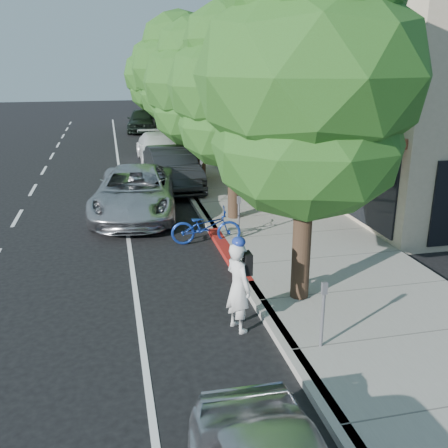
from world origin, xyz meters
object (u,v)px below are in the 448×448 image
object	(u,v)px
cyclist	(238,287)
street_tree_5	(158,76)
bicycle	(206,226)
silver_suv	(136,192)
street_tree_0	(310,81)
street_tree_4	(167,66)
street_tree_1	(235,88)
white_pickup	(158,148)
dark_suv_far	(142,120)
dark_sedan	(172,168)
pedestrian	(246,152)
street_tree_3	(180,70)
street_tree_2	(200,84)

from	to	relation	value
cyclist	street_tree_5	bearing A→B (deg)	-23.08
bicycle	silver_suv	distance (m)	3.85
street_tree_0	street_tree_4	size ratio (longest dim) A/B	1.01
street_tree_1	bicycle	world-z (taller)	street_tree_1
cyclist	street_tree_1	bearing A→B (deg)	-33.31
street_tree_1	white_pickup	distance (m)	11.64
white_pickup	dark_suv_far	bearing A→B (deg)	89.07
street_tree_0	dark_sedan	distance (m)	11.74
bicycle	pedestrian	distance (m)	9.34
street_tree_1	street_tree_5	world-z (taller)	street_tree_1
street_tree_0	dark_suv_far	world-z (taller)	street_tree_0
street_tree_0	white_pickup	world-z (taller)	street_tree_0
street_tree_5	white_pickup	size ratio (longest dim) A/B	1.37
street_tree_1	street_tree_3	world-z (taller)	street_tree_3
white_pickup	street_tree_3	bearing A→B (deg)	34.55
street_tree_4	white_pickup	bearing A→B (deg)	-101.31
street_tree_4	street_tree_3	bearing A→B (deg)	-90.00
dark_sedan	dark_suv_far	bearing A→B (deg)	86.92
cyclist	bicycle	size ratio (longest dim) A/B	0.90
silver_suv	pedestrian	world-z (taller)	pedestrian
street_tree_5	cyclist	xyz separation A→B (m)	(-1.60, -30.82, -3.14)
white_pickup	pedestrian	world-z (taller)	pedestrian
bicycle	street_tree_1	bearing A→B (deg)	-26.44
street_tree_3	silver_suv	world-z (taller)	street_tree_3
street_tree_4	dark_sedan	bearing A→B (deg)	-96.15
street_tree_0	dark_sedan	bearing A→B (deg)	97.25
street_tree_2	silver_suv	size ratio (longest dim) A/B	1.19
silver_suv	dark_suv_far	size ratio (longest dim) A/B	1.16
silver_suv	dark_suv_far	xyz separation A→B (m)	(1.69, 21.61, 0.04)
street_tree_5	cyclist	distance (m)	31.02
street_tree_0	silver_suv	distance (m)	9.00
street_tree_3	pedestrian	world-z (taller)	street_tree_3
cyclist	bicycle	xyz separation A→B (m)	(0.30, 4.93, -0.38)
bicycle	white_pickup	bearing A→B (deg)	8.48
street_tree_1	street_tree_3	xyz separation A→B (m)	(0.00, 12.00, 0.32)
street_tree_1	bicycle	bearing A→B (deg)	-124.47
street_tree_0	bicycle	xyz separation A→B (m)	(-1.30, 4.11, -4.17)
street_tree_2	street_tree_5	xyz separation A→B (m)	(-0.00, 18.00, -0.11)
dark_suv_far	dark_sedan	bearing A→B (deg)	-83.26
street_tree_0	street_tree_1	xyz separation A→B (m)	(-0.00, 6.00, -0.42)
street_tree_4	street_tree_1	bearing A→B (deg)	-90.00
cyclist	dark_suv_far	distance (m)	29.94
street_tree_1	street_tree_5	size ratio (longest dim) A/B	1.00
pedestrian	dark_suv_far	bearing A→B (deg)	-88.05
street_tree_1	street_tree_3	bearing A→B (deg)	90.00
white_pickup	cyclist	bearing A→B (deg)	-91.63
street_tree_1	silver_suv	distance (m)	4.89
street_tree_2	silver_suv	xyz separation A→B (m)	(-3.10, -4.50, -3.35)
street_tree_0	street_tree_3	bearing A→B (deg)	90.00
cyclist	street_tree_0	bearing A→B (deg)	-82.92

